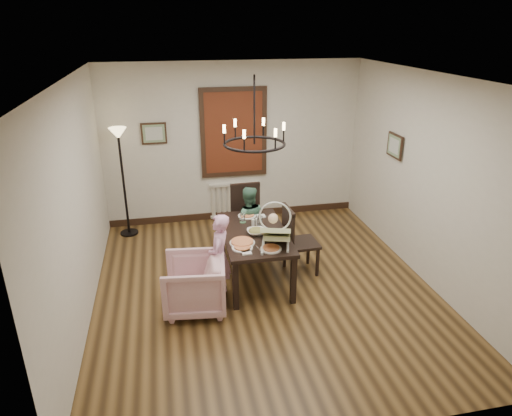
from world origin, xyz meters
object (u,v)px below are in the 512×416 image
object	(u,v)px
elderly_woman	(220,264)
drinking_glass	(260,224)
chair_far	(248,219)
floor_lamp	(124,184)
dining_table	(255,237)
seated_man	(248,227)
armchair	(194,284)
chair_right	(301,239)
baby_bouncer	(276,230)

from	to	relation	value
elderly_woman	drinking_glass	size ratio (longest dim) A/B	6.86
chair_far	elderly_woman	size ratio (longest dim) A/B	1.10
elderly_woman	floor_lamp	bearing A→B (deg)	-132.60
dining_table	drinking_glass	world-z (taller)	drinking_glass
seated_man	floor_lamp	world-z (taller)	floor_lamp
elderly_woman	armchair	bearing A→B (deg)	-41.89
seated_man	dining_table	bearing A→B (deg)	92.36
drinking_glass	chair_far	bearing A→B (deg)	91.16
dining_table	chair_right	size ratio (longest dim) A/B	1.51
baby_bouncer	armchair	bearing A→B (deg)	-155.87
dining_table	elderly_woman	bearing A→B (deg)	-144.44
seated_man	baby_bouncer	xyz separation A→B (m)	(0.15, -1.12, 0.45)
chair_right	floor_lamp	xyz separation A→B (m)	(-2.51, 1.82, 0.39)
elderly_woman	floor_lamp	xyz separation A→B (m)	(-1.29, 2.23, 0.42)
chair_right	dining_table	bearing A→B (deg)	90.88
armchair	floor_lamp	xyz separation A→B (m)	(-0.94, 2.44, 0.55)
dining_table	armchair	xyz separation A→B (m)	(-0.89, -0.58, -0.29)
baby_bouncer	chair_right	bearing A→B (deg)	58.65
chair_far	drinking_glass	xyz separation A→B (m)	(0.02, -0.75, 0.26)
chair_right	seated_man	world-z (taller)	chair_right
armchair	drinking_glass	bearing A→B (deg)	131.38
seated_man	elderly_woman	bearing A→B (deg)	67.34
chair_far	chair_right	world-z (taller)	chair_far
dining_table	armchair	size ratio (longest dim) A/B	2.01
elderly_woman	baby_bouncer	bearing A→B (deg)	103.72
armchair	drinking_glass	size ratio (longest dim) A/B	5.45
dining_table	floor_lamp	world-z (taller)	floor_lamp
chair_right	armchair	distance (m)	1.70
floor_lamp	baby_bouncer	bearing A→B (deg)	-48.55
chair_far	elderly_woman	world-z (taller)	chair_far
chair_far	seated_man	bearing A→B (deg)	-105.57
elderly_woman	dining_table	bearing A→B (deg)	142.07
elderly_woman	drinking_glass	world-z (taller)	elderly_woman
drinking_glass	baby_bouncer	bearing A→B (deg)	-78.84
dining_table	armchair	distance (m)	1.09
armchair	seated_man	world-z (taller)	seated_man
chair_far	armchair	distance (m)	1.73
chair_far	baby_bouncer	bearing A→B (deg)	-87.02
chair_right	drinking_glass	distance (m)	0.66
chair_far	seated_man	size ratio (longest dim) A/B	1.15
elderly_woman	baby_bouncer	distance (m)	0.85
dining_table	chair_far	size ratio (longest dim) A/B	1.45
elderly_woman	floor_lamp	size ratio (longest dim) A/B	0.54
drinking_glass	floor_lamp	distance (m)	2.61
chair_far	drinking_glass	world-z (taller)	chair_far
floor_lamp	elderly_woman	bearing A→B (deg)	-60.08
dining_table	elderly_woman	xyz separation A→B (m)	(-0.54, -0.37, -0.15)
chair_far	baby_bouncer	distance (m)	1.33
armchair	baby_bouncer	bearing A→B (deg)	105.09
chair_right	seated_man	distance (m)	0.93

